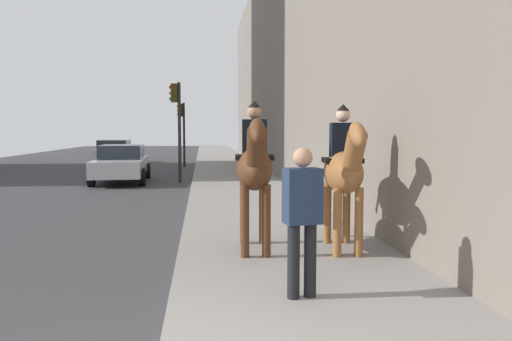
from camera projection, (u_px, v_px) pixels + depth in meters
name	position (u px, v px, depth m)	size (l,w,h in m)	color
mounted_horse_near	(255.00, 167.00, 7.49)	(2.15, 0.66, 2.35)	#4C2B16
mounted_horse_far	(344.00, 170.00, 7.52)	(2.15, 0.70, 2.30)	brown
pedestrian_greeting	(302.00, 212.00, 5.41)	(0.32, 0.44, 1.70)	black
car_near_lane	(115.00, 151.00, 28.83)	(4.58, 2.14, 1.44)	silver
car_mid_lane	(122.00, 163.00, 18.74)	(4.56, 2.13, 1.44)	#B7BABF
traffic_light_near_curb	(177.00, 116.00, 18.41)	(0.20, 0.44, 3.82)	black
traffic_light_far_curb	(182.00, 124.00, 26.31)	(0.20, 0.44, 3.50)	black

